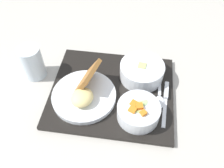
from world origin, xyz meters
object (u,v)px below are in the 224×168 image
Objects in this scene: bowl_soup at (142,70)px; glass_water at (33,64)px; knife at (166,95)px; plate_main at (84,93)px; spoon at (159,95)px; bowl_salad at (139,111)px.

glass_water reaches higher than bowl_soup.
knife is 0.44m from glass_water.
plate_main reaches higher than spoon.
plate_main is at bearing -81.79° from spoon.
spoon is at bearing 124.76° from bowl_soup.
bowl_salad is at bearing 158.79° from plate_main.
bowl_soup is 0.35m from glass_water.
glass_water is at bearing -96.91° from spoon.
bowl_soup is 0.11m from knife.
plate_main is 0.20m from glass_water.
plate_main is 1.22× the size of knife.
spoon is at bearing -132.26° from bowl_salad.
glass_water reaches higher than plate_main.
spoon is (-0.23, -0.01, -0.01)m from plate_main.
bowl_soup is at bearing 178.45° from glass_water.
bowl_salad is 0.15m from bowl_soup.
plate_main is at bearing -21.21° from bowl_salad.
knife is at bearing 91.59° from spoon.
plate_main reaches higher than bowl_soup.
bowl_salad is at bearing -37.19° from spoon.
bowl_salad is 0.75× the size of knife.
spoon is (0.02, -0.00, -0.00)m from knife.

